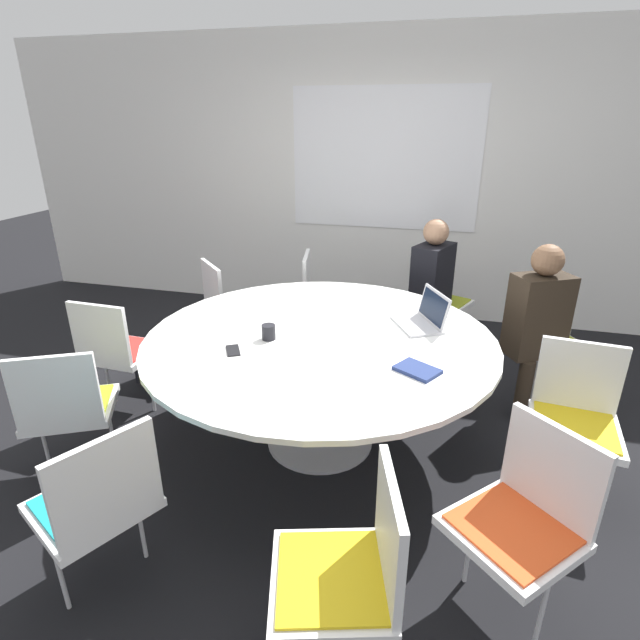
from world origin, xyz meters
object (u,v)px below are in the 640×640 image
chair_2 (321,294)px  laptop (424,317)px  chair_8 (525,512)px  person_1 (433,282)px  chair_9 (576,411)px  chair_7 (351,565)px  cell_phone (233,350)px  chair_6 (98,499)px  chair_1 (435,294)px  chair_3 (229,302)px  spiral_notebook (417,370)px  coffee_cup (269,332)px  chair_5 (67,404)px  chair_0 (557,338)px  chair_4 (116,346)px  handbag (160,366)px  person_0 (539,320)px

chair_2 → laptop: size_ratio=2.10×
chair_8 → person_1: 2.32m
chair_9 → laptop: (-0.83, 0.40, 0.29)m
laptop → chair_7: bearing=-32.6°
laptop → cell_phone: laptop is taller
chair_9 → laptop: bearing=-19.5°
chair_6 → chair_9: same height
chair_2 → chair_9: 2.28m
chair_1 → chair_3: same height
chair_3 → chair_7: (1.50, -2.29, 0.00)m
chair_8 → spiral_notebook: bearing=-8.5°
chair_1 → chair_9: bearing=48.4°
chair_8 → coffee_cup: size_ratio=9.75×
chair_7 → laptop: 1.68m
chair_3 → laptop: (1.61, -0.64, 0.29)m
chair_5 → cell_phone: (0.81, 0.39, 0.24)m
spiral_notebook → chair_0: bearing=53.5°
chair_8 → person_1: bearing=-34.7°
chair_4 → handbag: bearing=90.7°
chair_3 → coffee_cup: size_ratio=9.75×
chair_1 → person_0: 1.16m
chair_0 → chair_7: size_ratio=1.00×
chair_4 → spiral_notebook: chair_4 is taller
person_1 → laptop: person_1 is taller
person_1 → chair_8: bearing=35.1°
cell_phone → chair_9: bearing=7.4°
chair_3 → coffee_cup: chair_3 is taller
chair_6 → handbag: bearing=52.8°
chair_0 → spiral_notebook: 1.49m
chair_9 → handbag: chair_9 is taller
chair_5 → person_0: 2.89m
spiral_notebook → cell_phone: bearing=-178.8°
chair_3 → chair_9: 2.66m
chair_9 → person_0: size_ratio=0.71×
chair_2 → handbag: size_ratio=2.37×
chair_7 → person_0: size_ratio=0.71×
chair_2 → spiral_notebook: 1.93m
chair_8 → person_0: size_ratio=0.71×
chair_0 → chair_8: size_ratio=1.00×
laptop → handbag: bearing=-122.0°
chair_9 → spiral_notebook: size_ratio=3.32×
chair_0 → chair_7: 2.43m
chair_5 → coffee_cup: chair_5 is taller
chair_0 → chair_5: size_ratio=1.00×
chair_6 → spiral_notebook: bearing=-22.8°
cell_phone → handbag: 1.38m
chair_0 → chair_9: 0.97m
chair_3 → chair_5: (-0.18, -1.67, 0.00)m
chair_1 → coffee_cup: bearing=-4.1°
person_0 → chair_1: bearing=-81.4°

